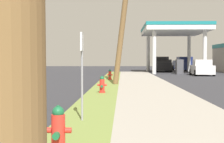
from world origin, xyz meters
name	(u,v)px	position (x,y,z in m)	size (l,w,h in m)	color
fire_hydrant_nearest	(58,132)	(0.59, 4.17, 0.45)	(0.42, 0.37, 0.74)	red
fire_hydrant_second	(102,85)	(0.71, 13.77, 0.45)	(0.42, 0.38, 0.74)	red
fire_hydrant_third	(110,75)	(0.70, 23.54, 0.45)	(0.42, 0.37, 0.74)	red
street_sign_post	(82,58)	(0.64, 6.98, 1.63)	(0.05, 0.36, 2.12)	gray
car_white_by_near_pump	(202,68)	(9.59, 33.01, 0.72)	(2.19, 4.61, 1.57)	white
truck_navy_at_forecourt	(183,64)	(10.22, 47.03, 0.91)	(2.35, 5.49, 1.97)	navy
truck_black_on_apron	(162,65)	(6.80, 43.63, 0.91)	(2.18, 5.42, 1.97)	black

